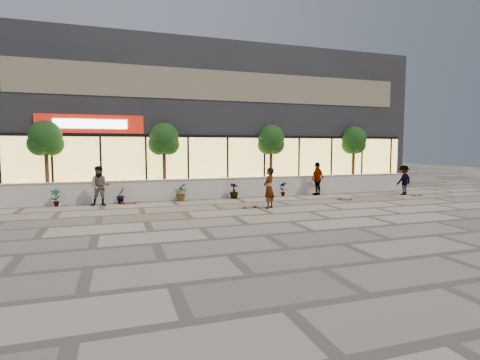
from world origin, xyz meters
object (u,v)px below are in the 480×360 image
object	(u,v)px
skater_center	(269,188)
skater_right_far	(404,180)
tree_midwest	(164,141)
skateboard_right_far	(417,194)
skateboard_center	(250,206)
tree_west	(46,140)
skater_right_near	(317,179)
tree_mideast	(271,141)
skater_left	(100,186)
skateboard_left	(129,202)
skateboard_right_near	(345,198)
tree_east	(354,142)

from	to	relation	value
skater_center	skater_right_far	bearing A→B (deg)	151.54
tree_midwest	skater_right_far	distance (m)	13.34
skateboard_right_far	skateboard_center	bearing A→B (deg)	-173.88
tree_west	skater_right_near	world-z (taller)	tree_west
tree_mideast	skater_right_far	world-z (taller)	tree_mideast
skater_right_near	skater_right_far	distance (m)	4.85
skater_left	skateboard_left	xyz separation A→B (m)	(1.25, 0.18, -0.83)
tree_west	skater_center	xyz separation A→B (m)	(9.40, -4.75, -2.10)
skateboard_center	skateboard_right_far	bearing A→B (deg)	3.25
skateboard_left	tree_midwest	bearing A→B (deg)	38.22
skater_right_far	skateboard_right_near	size ratio (longest dim) A/B	1.98
tree_east	skateboard_right_near	xyz separation A→B (m)	(-2.81, -3.40, -2.90)
tree_west	skateboard_right_far	bearing A→B (deg)	-10.12
tree_west	skateboard_left	bearing A→B (deg)	-22.32
tree_mideast	skateboard_left	bearing A→B (deg)	-169.18
tree_mideast	tree_east	bearing A→B (deg)	0.00
skater_right_near	skater_right_far	xyz separation A→B (m)	(4.65, -1.39, -0.09)
tree_east	skateboard_left	bearing A→B (deg)	-173.59
tree_west	skater_center	distance (m)	10.73
tree_mideast	skateboard_right_far	bearing A→B (deg)	-24.70
skater_left	skateboard_right_far	bearing A→B (deg)	-0.38
tree_mideast	skater_center	xyz separation A→B (m)	(-2.10, -4.75, -2.10)
tree_west	tree_midwest	xyz separation A→B (m)	(5.50, 0.00, 0.00)
skateboard_left	skateboard_right_far	world-z (taller)	skateboard_right_far
skateboard_right_near	skateboard_right_far	size ratio (longest dim) A/B	1.03
tree_east	skater_right_near	distance (m)	4.13
skateboard_right_near	skater_left	bearing A→B (deg)	-153.52
tree_east	skateboard_right_far	size ratio (longest dim) A/B	4.88
tree_east	skater_center	distance (m)	9.20
tree_east	skater_left	size ratio (longest dim) A/B	2.15
tree_west	skater_left	distance (m)	3.60
tree_mideast	skateboard_center	bearing A→B (deg)	-123.03
tree_midwest	tree_east	xyz separation A→B (m)	(11.50, 0.00, 0.00)
tree_midwest	tree_east	size ratio (longest dim) A/B	1.00
tree_mideast	skateboard_right_near	world-z (taller)	tree_mideast
skateboard_center	skater_right_far	bearing A→B (deg)	6.79
tree_mideast	skater_right_near	distance (m)	3.34
skater_center	skateboard_center	world-z (taller)	skater_center
skater_center	tree_west	bearing A→B (deg)	-67.55
tree_east	skateboard_right_far	world-z (taller)	tree_east
skater_right_near	tree_east	bearing A→B (deg)	175.06
tree_west	skater_center	size ratio (longest dim) A/B	2.21
skater_left	skater_right_far	bearing A→B (deg)	1.48
skater_center	skateboard_right_near	xyz separation A→B (m)	(4.79, 1.35, -0.80)
skateboard_right_far	skater_right_near	bearing A→B (deg)	159.14
tree_west	skater_right_near	xyz separation A→B (m)	(13.71, -1.40, -2.07)
skater_left	skater_right_near	size ratio (longest dim) A/B	0.99
tree_midwest	skater_center	size ratio (longest dim) A/B	2.21
skater_right_near	tree_midwest	bearing A→B (deg)	-37.69
tree_mideast	skateboard_center	xyz separation A→B (m)	(-2.87, -4.41, -2.91)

